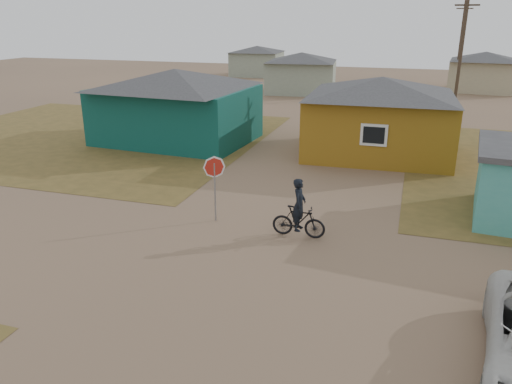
# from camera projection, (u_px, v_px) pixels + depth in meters

# --- Properties ---
(ground) EXTENTS (120.00, 120.00, 0.00)m
(ground) POSITION_uv_depth(u_px,v_px,m) (242.00, 273.00, 13.79)
(ground) COLOR #81634A
(grass_nw) EXTENTS (20.00, 18.00, 0.00)m
(grass_nw) POSITION_uv_depth(u_px,v_px,m) (90.00, 136.00, 29.45)
(grass_nw) COLOR brown
(grass_nw) RESTS_ON ground
(house_teal) EXTENTS (8.93, 7.08, 4.00)m
(house_teal) POSITION_uv_depth(u_px,v_px,m) (176.00, 105.00, 27.65)
(house_teal) COLOR #0B3F38
(house_teal) RESTS_ON ground
(house_yellow) EXTENTS (7.72, 6.76, 3.90)m
(house_yellow) POSITION_uv_depth(u_px,v_px,m) (380.00, 115.00, 25.00)
(house_yellow) COLOR #8D6115
(house_yellow) RESTS_ON ground
(house_pale_west) EXTENTS (7.04, 6.15, 3.60)m
(house_pale_west) POSITION_uv_depth(u_px,v_px,m) (301.00, 72.00, 45.43)
(house_pale_west) COLOR gray
(house_pale_west) RESTS_ON ground
(house_beige_east) EXTENTS (6.95, 6.05, 3.60)m
(house_beige_east) POSITION_uv_depth(u_px,v_px,m) (484.00, 71.00, 46.29)
(house_beige_east) COLOR tan
(house_beige_east) RESTS_ON ground
(house_pale_north) EXTENTS (6.28, 5.81, 3.40)m
(house_pale_north) POSITION_uv_depth(u_px,v_px,m) (257.00, 60.00, 58.52)
(house_pale_north) COLOR gray
(house_pale_north) RESTS_ON ground
(utility_pole_near) EXTENTS (1.40, 0.20, 8.00)m
(utility_pole_near) POSITION_uv_depth(u_px,v_px,m) (460.00, 60.00, 30.34)
(utility_pole_near) COLOR #433428
(utility_pole_near) RESTS_ON ground
(utility_pole_far) EXTENTS (1.40, 0.20, 8.00)m
(utility_pole_far) POSITION_uv_depth(u_px,v_px,m) (460.00, 46.00, 44.44)
(utility_pole_far) COLOR #433428
(utility_pole_far) RESTS_ON ground
(stop_sign) EXTENTS (0.75, 0.16, 2.32)m
(stop_sign) POSITION_uv_depth(u_px,v_px,m) (214.00, 173.00, 16.73)
(stop_sign) COLOR gray
(stop_sign) RESTS_ON ground
(cyclist) EXTENTS (1.72, 0.62, 1.95)m
(cyclist) POSITION_uv_depth(u_px,v_px,m) (299.00, 216.00, 15.83)
(cyclist) COLOR black
(cyclist) RESTS_ON ground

